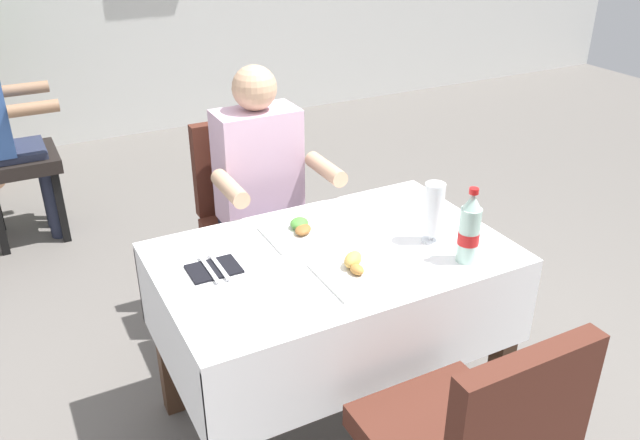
{
  "coord_description": "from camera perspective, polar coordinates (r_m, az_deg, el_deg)",
  "views": [
    {
      "loc": [
        -1.03,
        -1.71,
        1.9
      ],
      "look_at": [
        -0.07,
        0.13,
        0.84
      ],
      "focal_mm": 36.49,
      "sensor_mm": 36.0,
      "label": 1
    }
  ],
  "objects": [
    {
      "name": "beer_glass_left",
      "position": [
        2.34,
        9.91,
        0.81
      ],
      "size": [
        0.07,
        0.07,
        0.23
      ],
      "color": "white",
      "rests_on": "main_dining_table"
    },
    {
      "name": "cola_bottle_primary",
      "position": [
        2.24,
        12.96,
        -0.85
      ],
      "size": [
        0.07,
        0.07,
        0.27
      ],
      "color": "silver",
      "rests_on": "main_dining_table"
    },
    {
      "name": "background_patron",
      "position": [
        4.11,
        -26.18,
        7.46
      ],
      "size": [
        0.46,
        0.5,
        1.26
      ],
      "color": "#282D42",
      "rests_on": "ground"
    },
    {
      "name": "plate_near_camera",
      "position": [
        2.16,
        3.33,
        -4.42
      ],
      "size": [
        0.26,
        0.26,
        0.06
      ],
      "color": "white",
      "rests_on": "main_dining_table"
    },
    {
      "name": "napkin_cutlery_set",
      "position": [
        2.22,
        -9.29,
        -4.24
      ],
      "size": [
        0.17,
        0.19,
        0.01
      ],
      "color": "black",
      "rests_on": "main_dining_table"
    },
    {
      "name": "ground_plane",
      "position": [
        2.76,
        2.59,
        -16.57
      ],
      "size": [
        11.0,
        11.0,
        0.0
      ],
      "primitive_type": "plane",
      "color": "#66605B"
    },
    {
      "name": "main_dining_table",
      "position": [
        2.39,
        1.12,
        -6.45
      ],
      "size": [
        1.23,
        0.78,
        0.76
      ],
      "color": "white",
      "rests_on": "ground"
    },
    {
      "name": "chair_far_diner_seat",
      "position": [
        3.02,
        -5.99,
        0.41
      ],
      "size": [
        0.44,
        0.5,
        0.97
      ],
      "color": "#4C2319",
      "rests_on": "ground"
    },
    {
      "name": "plate_far_diner",
      "position": [
        2.4,
        -1.9,
        -0.96
      ],
      "size": [
        0.23,
        0.23,
        0.05
      ],
      "color": "white",
      "rests_on": "main_dining_table"
    },
    {
      "name": "seated_diner_far",
      "position": [
        2.87,
        -4.93,
        2.44
      ],
      "size": [
        0.5,
        0.46,
        1.26
      ],
      "color": "#282D42",
      "rests_on": "ground"
    }
  ]
}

